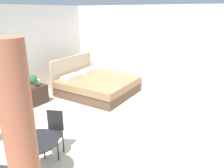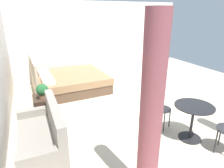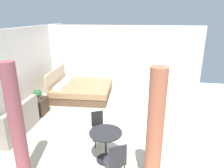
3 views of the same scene
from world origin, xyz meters
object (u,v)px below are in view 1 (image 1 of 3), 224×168
Objects in this scene: nightstand at (37,95)px; cafe_chair_near_couch at (54,129)px; potted_plant at (33,80)px; balcony_table at (36,153)px; bed at (96,85)px; vase at (39,82)px.

cafe_chair_near_couch reaches higher than nightstand.
balcony_table is (-1.83, -2.52, -0.24)m from potted_plant.
nightstand is 0.75× the size of balcony_table.
nightstand is 2.60m from cafe_chair_near_couch.
bed is 1.83m from nightstand.
vase is at bearing 51.38° from balcony_table.
vase is 0.21× the size of balcony_table.
potted_plant is 2.53m from cafe_chair_near_couch.
potted_plant is at bearing 61.53° from cafe_chair_near_couch.
vase is 0.18× the size of cafe_chair_near_couch.
balcony_table reaches higher than vase.
bed is 1.96m from potted_plant.
vase is at bearing 10.10° from nightstand.
cafe_chair_near_couch is (-2.89, -1.33, 0.23)m from bed.
potted_plant is 0.25m from vase.
bed is at bearing -27.48° from potted_plant.
nightstand is at bearing -169.90° from vase.
cafe_chair_near_couch reaches higher than balcony_table.
nightstand is 0.37m from vase.
potted_plant is 3.13m from balcony_table.
potted_plant reaches higher than vase.
nightstand is 3.59× the size of vase.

